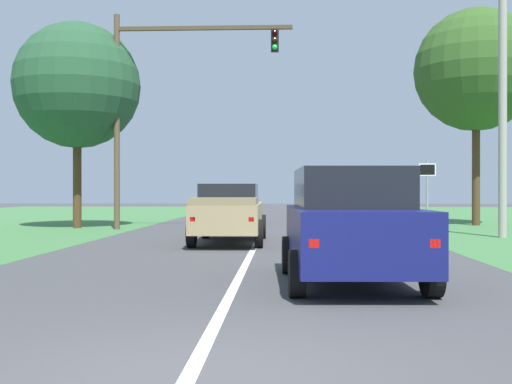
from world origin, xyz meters
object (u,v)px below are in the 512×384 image
at_px(keep_moving_sign, 427,187).
at_px(extra_tree_1, 77,86).
at_px(utility_pole_right, 503,94).
at_px(traffic_light, 159,89).
at_px(oak_tree_right, 476,70).
at_px(pickup_truck_lead, 230,212).
at_px(red_suv_near, 350,224).

distance_m(keep_moving_sign, extra_tree_1, 15.13).
relative_size(utility_pole_right, extra_tree_1, 1.12).
bearing_deg(keep_moving_sign, traffic_light, 163.05).
xyz_separation_m(traffic_light, keep_moving_sign, (10.26, -3.13, -4.07)).
relative_size(traffic_light, oak_tree_right, 0.89).
bearing_deg(keep_moving_sign, pickup_truck_lead, -153.50).
height_order(red_suv_near, utility_pole_right, utility_pole_right).
bearing_deg(oak_tree_right, traffic_light, -165.58).
distance_m(red_suv_near, utility_pole_right, 13.08).
xyz_separation_m(red_suv_near, keep_moving_sign, (3.95, 11.53, 0.68)).
bearing_deg(utility_pole_right, keep_moving_sign, 162.00).
distance_m(traffic_light, utility_pole_right, 13.25).
bearing_deg(oak_tree_right, extra_tree_1, -171.04).
height_order(pickup_truck_lead, keep_moving_sign, keep_moving_sign).
bearing_deg(pickup_truck_lead, traffic_light, 118.31).
height_order(pickup_truck_lead, utility_pole_right, utility_pole_right).
distance_m(red_suv_near, extra_tree_1, 19.10).
bearing_deg(utility_pole_right, pickup_truck_lead, -164.11).
xyz_separation_m(red_suv_near, utility_pole_right, (6.33, 10.76, 3.89)).
height_order(red_suv_near, keep_moving_sign, keep_moving_sign).
relative_size(keep_moving_sign, extra_tree_1, 0.31).
bearing_deg(red_suv_near, utility_pole_right, 59.56).
height_order(red_suv_near, oak_tree_right, oak_tree_right).
xyz_separation_m(keep_moving_sign, utility_pole_right, (2.37, -0.77, 3.20)).
relative_size(pickup_truck_lead, utility_pole_right, 0.56).
bearing_deg(red_suv_near, oak_tree_right, 67.09).
height_order(traffic_light, oak_tree_right, oak_tree_right).
relative_size(red_suv_near, utility_pole_right, 0.46).
relative_size(red_suv_near, keep_moving_sign, 1.66).
height_order(oak_tree_right, utility_pole_right, oak_tree_right).
bearing_deg(traffic_light, red_suv_near, -66.73).
distance_m(traffic_light, oak_tree_right, 14.54).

